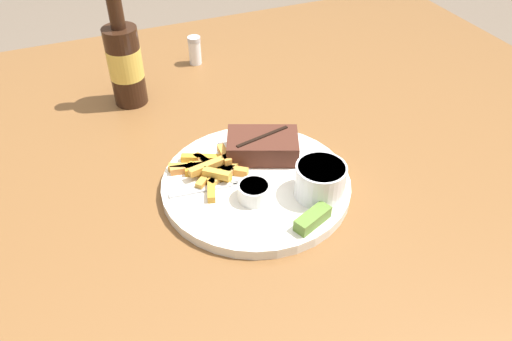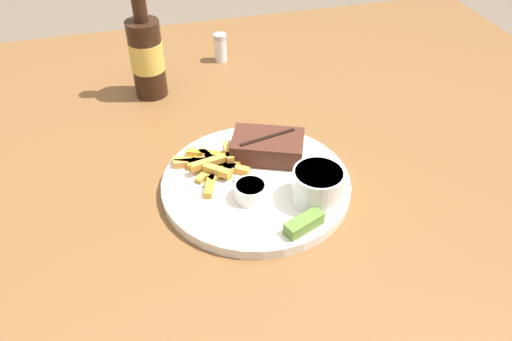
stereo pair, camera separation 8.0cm
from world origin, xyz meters
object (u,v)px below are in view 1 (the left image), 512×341
Objects in this scene: coleslaw_cup at (320,179)px; fork_utensil at (207,188)px; beer_bottle at (125,61)px; salt_shaker at (195,50)px; steak_portion at (263,146)px; dinner_plate at (256,184)px; pickle_spear at (313,219)px; dipping_sauce_cup at (254,191)px.

coleslaw_cup is 0.18m from fork_utensil.
coleslaw_cup is 0.47m from beer_bottle.
coleslaw_cup reaches higher than salt_shaker.
salt_shaker is at bearing 89.68° from steak_portion.
fork_utensil is at bearing 173.84° from dinner_plate.
coleslaw_cup is 1.21× the size of pickle_spear.
beer_bottle is (-0.17, 0.29, 0.05)m from steak_portion.
pickle_spear is 0.25× the size of beer_bottle.
salt_shaker is at bearing 85.24° from dinner_plate.
pickle_spear is 1.01× the size of salt_shaker.
dinner_plate is 0.05m from dipping_sauce_cup.
beer_bottle is at bearing 106.36° from dipping_sauce_cup.
steak_portion is 0.13m from coleslaw_cup.
steak_portion is 2.78× the size of dipping_sauce_cup.
beer_bottle is (-0.13, 0.35, 0.08)m from dinner_plate.
coleslaw_cup is at bearing -19.61° from fork_utensil.
fork_utensil is (-0.06, 0.05, -0.01)m from dipping_sauce_cup.
beer_bottle is at bearing 110.08° from pickle_spear.
coleslaw_cup is 1.57× the size of dipping_sauce_cup.
fork_utensil is 2.07× the size of salt_shaker.
coleslaw_cup is 0.31× the size of beer_bottle.
coleslaw_cup is at bearing -85.59° from salt_shaker.
pickle_spear is (0.00, -0.18, -0.01)m from steak_portion.
salt_shaker reaches higher than dinner_plate.
beer_bottle is at bearing 104.95° from fork_utensil.
dipping_sauce_cup is (-0.02, -0.04, 0.02)m from dinner_plate.
pickle_spear reaches higher than dinner_plate.
salt_shaker reaches higher than steak_portion.
coleslaw_cup reaches higher than dinner_plate.
steak_portion reaches higher than dinner_plate.
pickle_spear reaches higher than fork_utensil.
salt_shaker reaches higher than dipping_sauce_cup.
steak_portion is at bearing 90.92° from pickle_spear.
steak_portion reaches higher than pickle_spear.
dipping_sauce_cup is at bearing 125.01° from pickle_spear.
dipping_sauce_cup is 0.10m from pickle_spear.
beer_bottle reaches higher than salt_shaker.
dinner_plate is at bearing -0.00° from fork_utensil.
dinner_plate is 1.20× the size of beer_bottle.
coleslaw_cup is at bearing -16.43° from dipping_sauce_cup.
dipping_sauce_cup is at bearing -73.64° from beer_bottle.
dipping_sauce_cup is 0.08m from fork_utensil.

